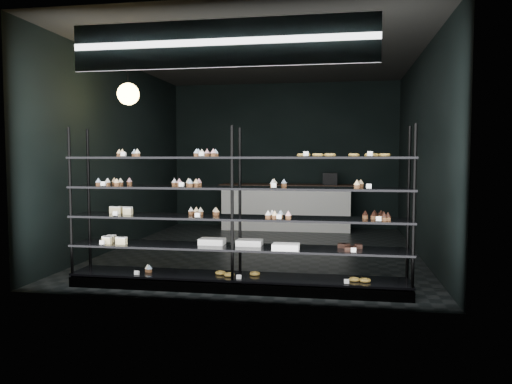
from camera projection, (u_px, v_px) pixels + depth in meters
room at (263, 155)px, 8.20m from camera, size 5.01×6.01×3.20m
display_shelf at (234, 236)px, 5.85m from camera, size 4.00×0.50×1.91m
signage at (221, 43)px, 5.24m from camera, size 3.30×0.05×0.50m
pendant_lamp at (128, 94)px, 7.05m from camera, size 0.31×0.31×0.88m
service_counter at (287, 207)px, 10.71m from camera, size 2.83×0.65×1.23m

